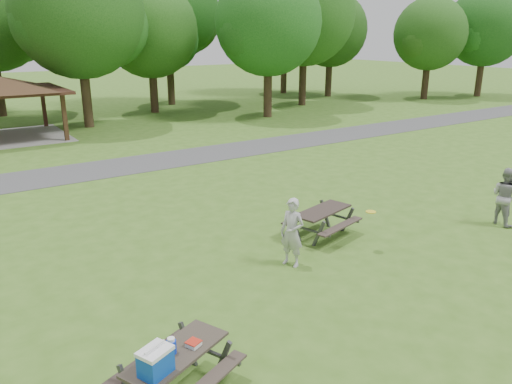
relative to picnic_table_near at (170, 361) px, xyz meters
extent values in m
plane|color=#3B651C|center=(4.16, 1.27, -0.75)|extent=(160.00, 160.00, 0.00)
cube|color=#414143|center=(4.16, 15.27, -0.74)|extent=(120.00, 3.20, 0.02)
cube|color=#342213|center=(3.86, 22.57, 0.55)|extent=(0.22, 0.22, 2.60)
cube|color=#311A12|center=(3.86, 27.97, 0.55)|extent=(0.22, 0.22, 2.60)
cylinder|color=#332416|center=(6.16, 26.27, 1.26)|extent=(0.60, 0.60, 4.02)
sphere|color=#194714|center=(6.16, 26.27, 6.27)|extent=(8.00, 8.00, 8.00)
sphere|color=#184C15|center=(7.96, 26.57, 5.47)|extent=(5.20, 5.20, 5.20)
sphere|color=#174814|center=(4.56, 26.07, 5.67)|extent=(4.80, 4.80, 4.80)
cylinder|color=black|center=(12.16, 29.77, 0.96)|extent=(0.60, 0.60, 3.43)
sphere|color=#1D4C15|center=(12.16, 29.77, 5.30)|extent=(7.00, 7.00, 7.00)
sphere|color=#124012|center=(13.74, 30.07, 4.60)|extent=(4.55, 4.55, 4.55)
sphere|color=#1B4C15|center=(10.76, 29.57, 4.78)|extent=(4.20, 4.20, 4.20)
cylinder|color=#302015|center=(18.16, 23.27, 1.14)|extent=(0.60, 0.60, 3.78)
sphere|color=#164E16|center=(18.16, 23.27, 5.80)|extent=(7.40, 7.40, 7.40)
sphere|color=#174112|center=(19.83, 23.57, 5.06)|extent=(4.81, 4.81, 4.81)
sphere|color=#154714|center=(16.68, 23.07, 5.25)|extent=(4.44, 4.44, 4.44)
cylinder|color=black|center=(24.16, 26.77, 1.35)|extent=(0.60, 0.60, 4.20)
sphere|color=#1B4B15|center=(24.16, 26.77, 6.52)|extent=(8.20, 8.20, 8.20)
sphere|color=#144715|center=(26.01, 27.07, 5.70)|extent=(5.33, 5.33, 5.33)
sphere|color=#194112|center=(22.52, 26.57, 5.91)|extent=(4.92, 4.92, 4.92)
cylinder|color=black|center=(30.16, 30.27, 1.03)|extent=(0.60, 0.60, 3.57)
sphere|color=#173F12|center=(30.16, 30.27, 5.37)|extent=(6.80, 6.80, 6.80)
sphere|color=#1B4F16|center=(31.69, 30.57, 4.69)|extent=(4.42, 4.42, 4.42)
sphere|color=#1A4A15|center=(28.80, 30.07, 4.86)|extent=(4.08, 4.08, 4.08)
cylinder|color=black|center=(36.16, 23.77, 0.93)|extent=(0.60, 0.60, 3.36)
sphere|color=#1A4614|center=(36.16, 23.77, 5.01)|extent=(6.40, 6.40, 6.40)
sphere|color=#194212|center=(37.60, 24.07, 4.37)|extent=(4.16, 4.16, 4.16)
sphere|color=#1C4413|center=(34.88, 23.57, 4.53)|extent=(3.84, 3.84, 3.84)
sphere|color=#184B15|center=(3.96, 34.57, 5.58)|extent=(5.20, 5.20, 5.20)
cylinder|color=#2F2114|center=(15.16, 33.27, 1.52)|extent=(0.60, 0.60, 4.55)
sphere|color=#174C15|center=(15.16, 33.27, 6.95)|extent=(8.40, 8.40, 8.40)
sphere|color=#1A4513|center=(17.05, 33.57, 6.11)|extent=(5.46, 5.46, 5.46)
sphere|color=#1A4C15|center=(13.48, 33.07, 6.32)|extent=(5.04, 5.04, 5.04)
cylinder|color=#302215|center=(28.16, 34.77, 1.38)|extent=(0.60, 0.60, 4.27)
sphere|color=#164112|center=(28.16, 34.77, 6.52)|extent=(8.00, 8.00, 8.00)
sphere|color=#194F16|center=(29.96, 35.07, 5.72)|extent=(5.20, 5.20, 5.20)
sphere|color=#144313|center=(26.56, 34.57, 5.92)|extent=(4.80, 4.80, 4.80)
cylinder|color=#302015|center=(42.16, 22.27, 1.08)|extent=(0.60, 0.60, 3.67)
sphere|color=#144513|center=(42.16, 22.27, 5.62)|extent=(7.20, 7.20, 7.20)
sphere|color=#204D16|center=(43.78, 22.57, 4.90)|extent=(4.68, 4.68, 4.68)
sphere|color=#164F16|center=(40.72, 22.07, 5.08)|extent=(4.32, 4.32, 4.32)
cube|color=#302922|center=(0.15, 0.10, 0.02)|extent=(2.03, 1.43, 0.05)
cube|color=#322924|center=(0.40, -0.47, -0.30)|extent=(1.84, 1.00, 0.04)
cube|color=black|center=(-0.09, 0.68, -0.30)|extent=(1.84, 1.00, 0.04)
cube|color=#424244|center=(0.98, 0.03, -0.37)|extent=(0.21, 0.39, 0.82)
cube|color=#474649|center=(0.67, 0.75, -0.37)|extent=(0.21, 0.39, 0.82)
cube|color=#444346|center=(0.82, 0.39, -0.34)|extent=(0.66, 1.44, 0.05)
cube|color=#0C42B7|center=(-0.33, -0.22, 0.23)|extent=(0.58, 0.51, 0.37)
cube|color=white|center=(-0.33, -0.22, 0.45)|extent=(0.61, 0.54, 0.06)
cylinder|color=white|center=(-0.33, -0.22, 0.52)|extent=(0.39, 0.19, 0.03)
cylinder|color=#0D2FCC|center=(0.09, 0.13, 0.16)|extent=(0.21, 0.21, 0.23)
cylinder|color=white|center=(0.09, 0.13, 0.30)|extent=(0.16, 0.16, 0.05)
cube|color=white|center=(0.47, 0.10, 0.08)|extent=(0.27, 0.27, 0.07)
cube|color=red|center=(0.47, 0.10, 0.12)|extent=(0.29, 0.29, 0.02)
cube|color=black|center=(6.67, 3.99, 0.04)|extent=(2.09, 1.24, 0.05)
cube|color=#302723|center=(6.83, 3.36, -0.28)|extent=(1.97, 0.76, 0.04)
cube|color=#2E2721|center=(6.51, 4.61, -0.28)|extent=(1.97, 0.76, 0.04)
cube|color=#424245|center=(6.04, 3.40, -0.35)|extent=(0.16, 0.41, 0.85)
cube|color=#414143|center=(5.84, 4.20, -0.35)|extent=(0.16, 0.41, 0.85)
cube|color=#3A3A3C|center=(5.94, 3.80, -0.32)|extent=(0.46, 1.56, 0.05)
cube|color=#3C3C3F|center=(7.50, 3.78, -0.35)|extent=(0.16, 0.41, 0.85)
cube|color=#434346|center=(7.30, 4.57, -0.35)|extent=(0.16, 0.41, 0.85)
cube|color=#39393B|center=(7.40, 4.17, -0.32)|extent=(0.46, 1.56, 0.05)
cylinder|color=yellow|center=(7.09, 2.49, 0.38)|extent=(0.37, 0.37, 0.02)
imported|color=#B0B0B3|center=(4.72, 2.93, 0.15)|extent=(0.64, 0.77, 1.82)
imported|color=#999A9C|center=(12.06, 1.56, 0.17)|extent=(0.82, 0.99, 1.84)
camera|label=1|loc=(-2.63, -6.42, 5.02)|focal=35.00mm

